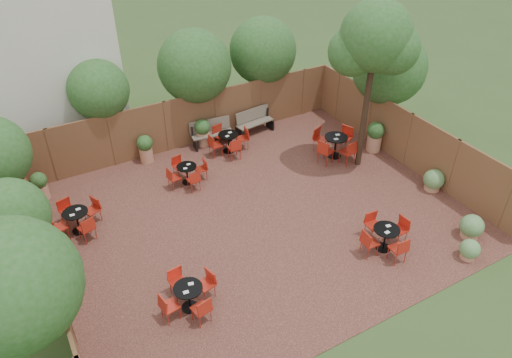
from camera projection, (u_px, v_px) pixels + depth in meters
ground at (258, 215)px, 14.95m from camera, size 80.00×80.00×0.00m
courtyard_paving at (258, 215)px, 14.94m from camera, size 12.00×10.00×0.02m
fence_back at (192, 120)px, 17.94m from camera, size 12.00×0.08×2.00m
fence_left at (49, 259)px, 11.96m from camera, size 0.08×10.00×2.00m
fence_right at (408, 139)px, 16.79m from camera, size 0.08×10.00×2.00m
neighbour_building at (30, 37)px, 16.55m from camera, size 5.00×4.00×8.00m
overhang_foliage at (200, 102)px, 15.23m from camera, size 15.96×10.94×2.71m
courtyard_tree at (375, 42)px, 14.73m from camera, size 2.50×2.40×5.77m
park_bench_left at (211, 132)px, 18.19m from camera, size 1.62×0.71×0.97m
park_bench_right at (254, 121)px, 18.94m from camera, size 1.59×0.70×0.95m
bistro_tables at (247, 190)px, 15.29m from camera, size 10.74×8.35×0.94m
planters at (220, 145)px, 17.24m from camera, size 11.88×4.08×1.15m
low_shrubs at (455, 211)px, 14.53m from camera, size 2.18×3.44×0.74m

